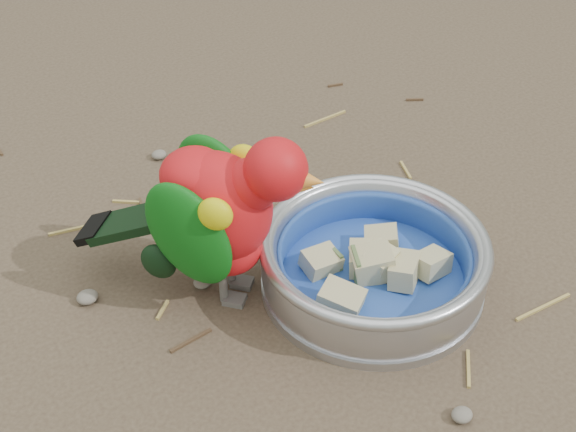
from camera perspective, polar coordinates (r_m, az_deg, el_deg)
ground at (r=0.78m, az=-0.67°, el=-7.70°), size 60.00×60.00×0.00m
food_bowl at (r=0.81m, az=5.98°, el=-4.60°), size 0.22×0.22×0.02m
bowl_wall at (r=0.79m, az=6.13°, el=-3.02°), size 0.22×0.22×0.04m
fruit_wedges at (r=0.80m, az=6.09°, el=-3.39°), size 0.13×0.13×0.03m
lory_parrot at (r=0.75m, az=-4.89°, el=-0.36°), size 0.23×0.23×0.18m
ground_debris at (r=0.84m, az=-2.18°, el=-2.91°), size 0.90×0.80×0.01m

